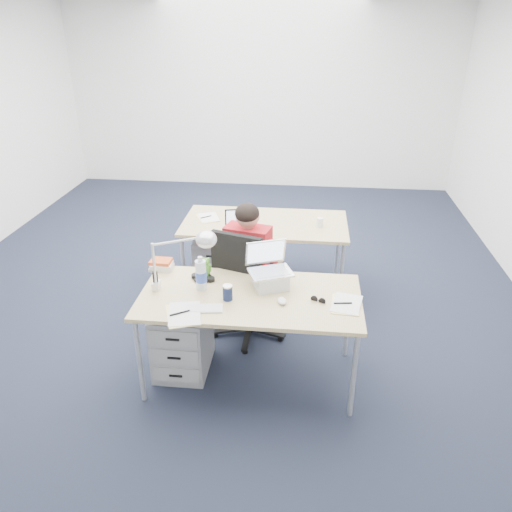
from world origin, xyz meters
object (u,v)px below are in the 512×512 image
Objects in this scene: desk_far at (265,226)px; computer_mouse at (282,301)px; seated_person at (253,264)px; water_bottle at (201,273)px; book_stack at (161,265)px; wireless_keyboard at (203,309)px; headphones at (203,278)px; cordless_phone at (156,280)px; desk_near at (250,301)px; office_chair at (247,306)px; bear_figurine at (206,266)px; drawer_pedestal_far at (217,260)px; can_koozie at (228,292)px; dark_laptop at (241,222)px; drawer_pedestal_near at (183,338)px; desk_lamp at (174,260)px; silver_laptop at (271,267)px; far_cup at (320,222)px; sunglasses at (318,300)px.

computer_mouse reaches higher than desk_far.
seated_person is 0.78m from water_bottle.
wireless_keyboard is at bearing -51.06° from book_stack.
cordless_phone is (-0.32, -0.18, 0.05)m from headphones.
water_bottle is (-0.37, 0.06, 0.18)m from desk_near.
office_chair is at bearing 61.28° from water_bottle.
office_chair is at bearing 32.20° from bear_figurine.
cordless_phone is at bearing -97.45° from drawer_pedestal_far.
can_koozie is 1.22m from dark_laptop.
desk_far reaches higher than drawer_pedestal_near.
desk_near is at bearing -5.40° from drawer_pedestal_near.
desk_lamp is at bearing -57.58° from book_stack.
desk_lamp reaches higher than dark_laptop.
seated_person reaches higher than drawer_pedestal_near.
computer_mouse is at bearing -88.19° from silver_laptop.
drawer_pedestal_far is 1.23m from book_stack.
desk_near is 10.33× the size of bear_figurine.
desk_far is 1.33× the size of seated_person.
silver_laptop is at bearing 32.18° from desk_lamp.
far_cup is at bearing 62.01° from seated_person.
dark_laptop is at bearing 93.08° from can_koozie.
water_bottle is (-0.31, -0.67, 0.25)m from seated_person.
office_chair is at bearing 96.96° from silver_laptop.
computer_mouse is at bearing -22.92° from book_stack.
seated_person reaches higher than drawer_pedestal_far.
desk_near is at bearing -17.77° from cordless_phone.
wireless_keyboard is at bearing -82.48° from drawer_pedestal_far.
drawer_pedestal_near is at bearing -118.33° from dark_laptop.
drawer_pedestal_far is 1.73m from wireless_keyboard.
desk_far is 1.66m from wireless_keyboard.
computer_mouse is 0.55× the size of book_stack.
desk_lamp is (-0.68, -0.13, 0.09)m from silver_laptop.
seated_person reaches higher than cordless_phone.
seated_person is 0.89m from drawer_pedestal_near.
office_chair is 1.11m from far_cup.
sunglasses is (0.51, -1.45, 0.06)m from desk_far.
drawer_pedestal_far is 3.55× the size of bear_figurine.
dark_laptop is at bearing 78.71° from wireless_keyboard.
desk_near is 0.20m from can_koozie.
desk_near is 14.06× the size of sunglasses.
can_koozie is at bearing -114.84° from far_cup.
seated_person reaches higher than dark_laptop.
cordless_phone is (-0.40, 0.25, 0.06)m from wireless_keyboard.
sunglasses is (0.88, -0.24, -0.00)m from headphones.
office_chair is 0.84m from book_stack.
book_stack reaches higher than sunglasses.
water_bottle is (0.15, -1.37, 0.59)m from drawer_pedestal_far.
desk_lamp is at bearing -110.89° from seated_person.
bear_figurine is at bearing 90.73° from wireless_keyboard.
can_koozie reaches higher than desk_near.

